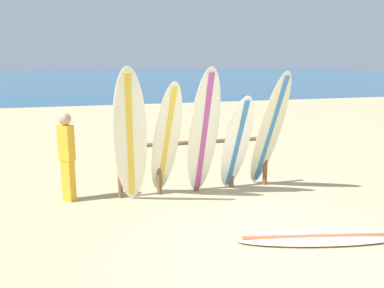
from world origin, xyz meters
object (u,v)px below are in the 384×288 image
Objects in this scene: surfboard_leaning_far_left at (130,137)px; surfboard_leaning_center_right at (270,131)px; surfboard_lying_on_sand at (319,238)px; surfboard_leaning_left at (166,140)px; surfboard_rack at (196,157)px; surfboard_leaning_center_left at (204,133)px; surfboard_leaning_center at (237,144)px; beachgoer_standing at (67,153)px.

surfboard_leaning_center_right is at bearing 3.27° from surfboard_leaning_far_left.
surfboard_leaning_left is at bearing 125.51° from surfboard_lying_on_sand.
surfboard_lying_on_sand is at bearing -98.39° from surfboard_leaning_center_right.
surfboard_leaning_center_left is at bearing -84.95° from surfboard_rack.
surfboard_lying_on_sand is (2.30, -2.11, -1.16)m from surfboard_leaning_far_left.
surfboard_leaning_far_left is 3.33m from surfboard_lying_on_sand.
surfboard_leaning_center is 1.19× the size of beachgoer_standing.
surfboard_leaning_left reaches higher than surfboard_lying_on_sand.
surfboard_rack is 0.79m from surfboard_leaning_left.
surfboard_leaning_left is (0.66, 0.19, -0.12)m from surfboard_leaning_far_left.
beachgoer_standing is (-1.03, 0.54, -0.33)m from surfboard_leaning_far_left.
surfboard_lying_on_sand is at bearing -66.09° from surfboard_leaning_center_left.
surfboard_leaning_center_right is (0.67, 0.03, 0.21)m from surfboard_leaning_center.
surfboard_leaning_center_left reaches higher than beachgoer_standing.
surfboard_leaning_center_left is 0.69m from surfboard_leaning_center.
surfboard_leaning_center is at bearing -25.64° from surfboard_rack.
surfboard_leaning_center_right is at bearing 2.00° from surfboard_leaning_center_left.
surfboard_rack is 1.89× the size of beachgoer_standing.
beachgoer_standing is at bearing 141.53° from surfboard_lying_on_sand.
surfboard_leaning_center is (1.96, 0.12, -0.25)m from surfboard_leaning_far_left.
surfboard_leaning_left is 0.90× the size of surfboard_leaning_center_left.
surfboard_leaning_center_left reaches higher than surfboard_leaning_center.
surfboard_leaning_center_right reaches higher than surfboard_lying_on_sand.
surfboard_rack is 0.62m from surfboard_leaning_center_left.
surfboard_leaning_center_right is 2.54m from surfboard_lying_on_sand.
surfboard_leaning_center is at bearing -3.09° from surfboard_leaning_left.
surfboard_leaning_left reaches higher than beachgoer_standing.
surfboard_leaning_center is 3.03m from beachgoer_standing.
surfboard_rack reaches higher than surfboard_lying_on_sand.
beachgoer_standing is at bearing 152.42° from surfboard_leaning_far_left.
surfboard_leaning_left reaches higher than surfboard_leaning_center.
surfboard_leaning_center_right reaches higher than surfboard_leaning_center.
surfboard_leaning_center is at bearing -177.79° from surfboard_leaning_center_right.
surfboard_rack is 1.25× the size of surfboard_leaning_far_left.
surfboard_leaning_center_right is (1.32, 0.05, -0.04)m from surfboard_leaning_center_left.
surfboard_rack is at bearing 21.74° from surfboard_leaning_left.
surfboard_leaning_left is at bearing 178.71° from surfboard_leaning_center_right.
surfboard_leaning_center is (0.64, 0.02, -0.25)m from surfboard_leaning_center_left.
surfboard_leaning_center_left is 1.03× the size of surfboard_leaning_center_right.
surfboard_leaning_far_left reaches higher than surfboard_leaning_center_left.
surfboard_leaning_left is 0.89× the size of surfboard_lying_on_sand.
surfboard_leaning_left is 3.02m from surfboard_lying_on_sand.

